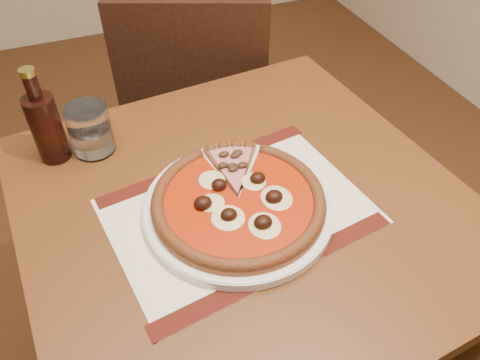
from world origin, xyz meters
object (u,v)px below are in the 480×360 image
(plate, at_px, (239,208))
(pizza, at_px, (239,200))
(chair_far, at_px, (198,105))
(table, at_px, (244,233))
(bottle, at_px, (46,125))
(water_glass, at_px, (90,130))

(plate, xyz_separation_m, pizza, (-0.00, -0.00, 0.02))
(pizza, bearing_deg, chair_far, 79.62)
(table, relative_size, chair_far, 0.97)
(pizza, bearing_deg, bottle, 136.01)
(table, relative_size, pizza, 2.81)
(chair_far, relative_size, pizza, 2.90)
(table, distance_m, plate, 0.12)
(plate, bearing_deg, pizza, -98.52)
(table, relative_size, plate, 2.54)
(plate, relative_size, bottle, 1.69)
(table, relative_size, bottle, 4.31)
(plate, distance_m, pizza, 0.02)
(water_glass, xyz_separation_m, bottle, (-0.08, 0.01, 0.03))
(plate, xyz_separation_m, bottle, (-0.29, 0.28, 0.07))
(water_glass, height_order, bottle, bottle)
(pizza, relative_size, bottle, 1.53)
(plate, bearing_deg, table, 51.93)
(table, bearing_deg, bottle, 141.00)
(pizza, height_order, bottle, bottle)
(pizza, bearing_deg, plate, 81.48)
(plate, relative_size, water_glass, 3.32)
(chair_far, distance_m, bottle, 0.65)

